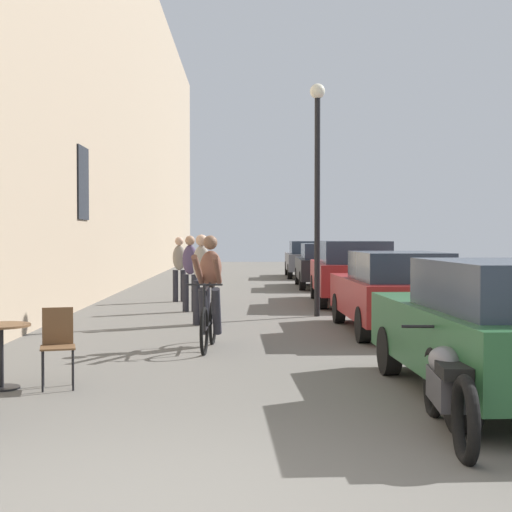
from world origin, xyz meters
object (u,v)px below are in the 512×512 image
at_px(pedestrian_far, 179,265).
at_px(parked_motorcycle, 448,388).
at_px(parked_car_second, 394,291).
at_px(cyclist_on_bicycle, 209,295).
at_px(parked_car_fifth, 308,258).
at_px(parked_car_third, 352,271).
at_px(street_lamp, 317,169).
at_px(cafe_table_mid, 1,342).
at_px(parked_car_nearest, 497,328).
at_px(pedestrian_mid, 190,269).
at_px(parked_car_fourth, 324,265).
at_px(cafe_chair_mid_toward_wall, 58,341).
at_px(pedestrian_near, 202,274).

distance_m(pedestrian_far, parked_motorcycle, 13.38).
distance_m(parked_car_second, parked_motorcycle, 6.77).
relative_size(cyclist_on_bicycle, parked_car_fifth, 0.42).
height_order(pedestrian_far, parked_car_third, pedestrian_far).
relative_size(street_lamp, parked_car_fifth, 1.16).
relative_size(cyclist_on_bicycle, street_lamp, 0.36).
relative_size(street_lamp, parked_car_third, 1.09).
distance_m(cafe_table_mid, parked_car_nearest, 5.36).
bearing_deg(cafe_table_mid, parked_car_fifth, 76.42).
xyz_separation_m(pedestrian_mid, street_lamp, (2.75, -1.00, 2.15)).
bearing_deg(street_lamp, parked_car_fourth, 82.89).
height_order(cyclist_on_bicycle, parked_motorcycle, cyclist_on_bicycle).
height_order(cafe_chair_mid_toward_wall, pedestrian_far, pedestrian_far).
distance_m(parked_car_nearest, parked_car_second, 5.39).
relative_size(pedestrian_far, parked_car_second, 0.41).
relative_size(cyclist_on_bicycle, parked_motorcycle, 0.82).
relative_size(pedestrian_mid, parked_car_second, 0.42).
distance_m(parked_car_nearest, parked_motorcycle, 1.61).
xyz_separation_m(pedestrian_near, parked_car_second, (3.44, -1.16, -0.23)).
height_order(parked_car_nearest, parked_car_third, parked_car_third).
bearing_deg(parked_car_third, parked_car_fourth, 90.73).
height_order(cafe_chair_mid_toward_wall, parked_car_third, parked_car_third).
height_order(parked_car_second, parked_car_fourth, parked_car_fourth).
relative_size(parked_car_third, parked_car_fourth, 1.09).
relative_size(cafe_chair_mid_toward_wall, parked_car_fifth, 0.21).
height_order(cafe_table_mid, parked_car_fifth, parked_car_fifth).
height_order(cafe_chair_mid_toward_wall, pedestrian_mid, pedestrian_mid).
bearing_deg(parked_car_fifth, parked_car_nearest, -90.11).
bearing_deg(parked_car_third, pedestrian_mid, -155.02).
bearing_deg(pedestrian_far, parked_car_nearest, -69.84).
height_order(parked_car_nearest, parked_car_fifth, parked_car_fifth).
xyz_separation_m(parked_car_second, parked_car_fourth, (0.00, 11.37, 0.01)).
xyz_separation_m(parked_car_fourth, parked_car_fifth, (0.01, 6.08, 0.02)).
xyz_separation_m(parked_car_nearest, parked_car_second, (0.03, 5.39, -0.02)).
bearing_deg(cafe_table_mid, pedestrian_far, 84.57).
bearing_deg(parked_car_fourth, parked_car_second, -90.01).
distance_m(pedestrian_mid, street_lamp, 3.63).
distance_m(street_lamp, parked_car_fifth, 15.00).
bearing_deg(parked_car_nearest, pedestrian_near, 117.49).
bearing_deg(pedestrian_mid, parked_car_third, 24.98).
bearing_deg(parked_car_fifth, street_lamp, -94.25).
relative_size(cafe_chair_mid_toward_wall, pedestrian_near, 0.51).
height_order(parked_car_nearest, parked_car_second, parked_car_nearest).
bearing_deg(parked_car_fourth, parked_car_fifth, 89.88).
height_order(cafe_chair_mid_toward_wall, parked_car_fourth, parked_car_fourth).
bearing_deg(parked_car_fourth, cafe_table_mid, -108.37).
bearing_deg(parked_car_third, street_lamp, -112.34).
xyz_separation_m(pedestrian_near, parked_car_third, (3.52, 4.33, -0.16)).
bearing_deg(parked_car_third, cyclist_on_bicycle, -114.19).
distance_m(cafe_table_mid, parked_car_third, 11.55).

